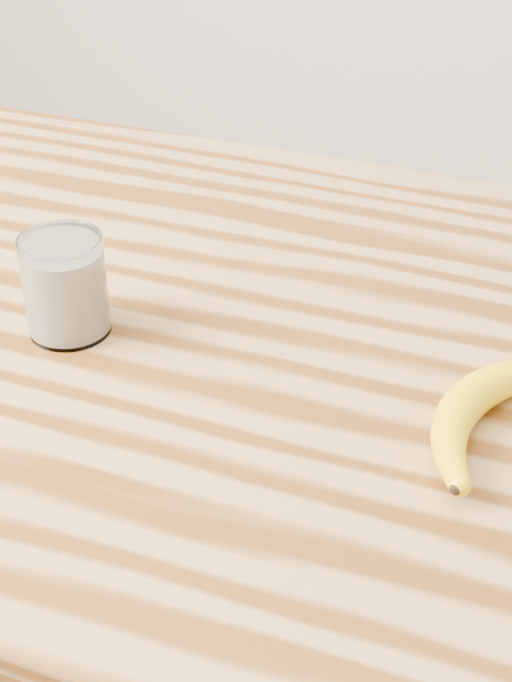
% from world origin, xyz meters
% --- Properties ---
extents(table, '(1.20, 0.80, 0.90)m').
position_xyz_m(table, '(0.00, 0.00, 0.77)').
color(table, '#9E7341').
rests_on(table, ground).
extents(smoothie_glass, '(0.08, 0.08, 0.09)m').
position_xyz_m(smoothie_glass, '(-0.13, -0.07, 0.95)').
color(smoothie_glass, white).
rests_on(smoothie_glass, table).
extents(banana, '(0.19, 0.30, 0.03)m').
position_xyz_m(banana, '(0.23, -0.06, 0.92)').
color(banana, yellow).
rests_on(banana, table).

